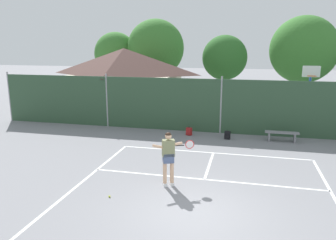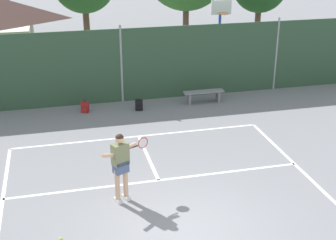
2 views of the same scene
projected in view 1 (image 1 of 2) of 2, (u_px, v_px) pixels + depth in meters
ground_plane at (193, 213)px, 9.28m from camera, size 120.00×120.00×0.00m
court_markings at (197, 203)px, 9.90m from camera, size 8.30×11.10×0.01m
chainlink_fence at (221, 106)px, 17.50m from camera, size 26.09×0.09×3.05m
basketball_hoop at (310, 89)px, 17.89m from camera, size 0.90×0.67×3.55m
clubhouse_building at (125, 80)px, 22.25m from camera, size 7.36×5.26×4.43m
treeline_backdrop at (228, 52)px, 26.19m from camera, size 23.36×4.52×6.80m
tennis_player at (169, 154)px, 10.91m from camera, size 1.29×0.73×1.85m
tennis_ball at (109, 196)px, 10.26m from camera, size 0.07×0.07×0.07m
backpack_red at (189, 132)px, 17.32m from camera, size 0.32×0.31×0.46m
backpack_black at (227, 135)px, 16.61m from camera, size 0.30×0.27×0.46m
courtside_bench at (282, 134)px, 16.17m from camera, size 1.60×0.36×0.48m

